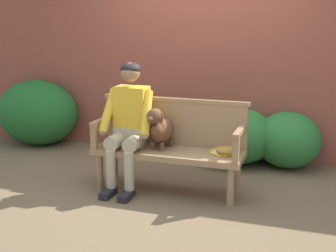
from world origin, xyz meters
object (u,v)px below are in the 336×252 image
person_seated (129,121)px  baseball_glove (227,151)px  tennis_racket (223,151)px  garden_bench (168,156)px  dog_on_bench (160,128)px

person_seated → baseball_glove: 1.05m
tennis_racket → baseball_glove: bearing=-57.9°
tennis_racket → baseball_glove: baseball_glove is taller
garden_bench → tennis_racket: 0.56m
dog_on_bench → garden_bench: bearing=-10.5°
garden_bench → tennis_racket: bearing=10.5°
person_seated → baseball_glove: size_ratio=5.97×
baseball_glove → tennis_racket: bearing=104.3°
baseball_glove → person_seated: bearing=163.4°
garden_bench → person_seated: (-0.42, -0.01, 0.34)m
person_seated → dog_on_bench: (0.33, 0.03, -0.05)m
person_seated → tennis_racket: (0.97, 0.11, -0.26)m
garden_bench → baseball_glove: size_ratio=6.97×
tennis_racket → baseball_glove: (0.06, -0.09, 0.04)m
dog_on_bench → tennis_racket: dog_on_bench is taller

